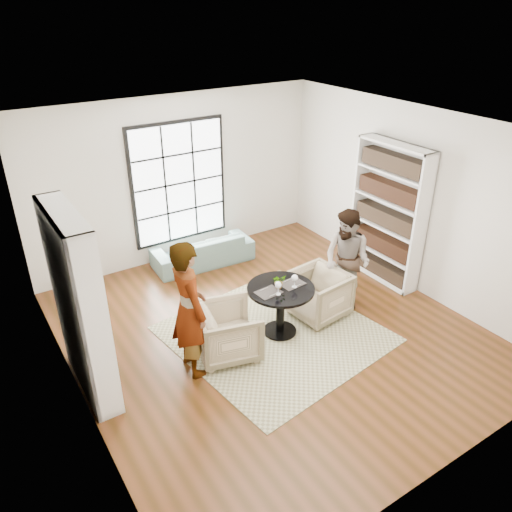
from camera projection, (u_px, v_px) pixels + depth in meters
ground at (271, 331)px, 7.45m from camera, size 6.00×6.00×0.00m
room_shell at (251, 242)px, 7.27m from camera, size 6.00×6.01×6.00m
rug at (275, 334)px, 7.38m from camera, size 3.06×3.06×0.01m
pedestal_table at (281, 300)px, 7.16m from camera, size 0.97×0.97×0.77m
sofa at (203, 250)px, 9.21m from camera, size 1.88×0.83×0.54m
armchair_left at (228, 332)px, 6.81m from camera, size 1.01×0.99×0.75m
armchair_right at (318, 294)px, 7.65m from camera, size 0.90×0.88×0.75m
person_left at (189, 309)px, 6.28m from camera, size 0.48×0.70×1.89m
person_right at (347, 260)px, 7.71m from camera, size 0.78×0.91×1.63m
placemat_left at (269, 292)px, 6.95m from camera, size 0.36×0.29×0.01m
placemat_right at (292, 284)px, 7.16m from camera, size 0.36×0.29×0.01m
cutlery_left at (269, 292)px, 6.95m from camera, size 0.16×0.23×0.01m
cutlery_right at (292, 283)px, 7.15m from camera, size 0.16×0.23×0.01m
wine_glass_left at (278, 285)px, 6.84m from camera, size 0.09×0.09×0.20m
wine_glass_right at (295, 278)px, 7.01m from camera, size 0.09×0.09×0.20m
flower_centerpiece at (279, 281)px, 7.02m from camera, size 0.19×0.17×0.20m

